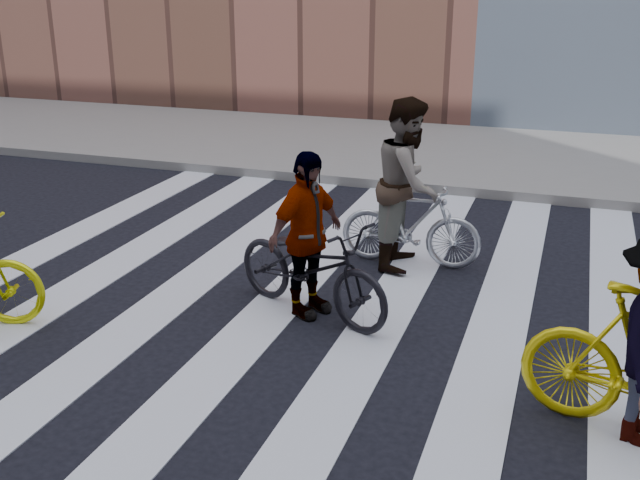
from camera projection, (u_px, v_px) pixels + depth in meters
The scene contains 7 objects.
ground at pixel (315, 329), 7.13m from camera, with size 100.00×100.00×0.00m, color black.
sidewalk_far at pixel (450, 154), 13.78m from camera, with size 100.00×5.00×0.15m, color gray.
zebra_crosswalk at pixel (315, 329), 7.13m from camera, with size 8.25×10.00×0.01m.
bike_silver_mid at pixel (411, 225), 8.57m from camera, with size 0.46×1.62×0.97m, color silver.
bike_dark_rear at pixel (311, 267), 7.30m from camera, with size 0.66×1.89×0.99m, color black.
rider_mid at pixel (408, 183), 8.43m from camera, with size 0.94×0.74×1.94m, color slate.
rider_rear at pixel (306, 235), 7.20m from camera, with size 0.97×0.40×1.65m, color slate.
Camera 1 is at (2.15, -6.06, 3.19)m, focal length 42.00 mm.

